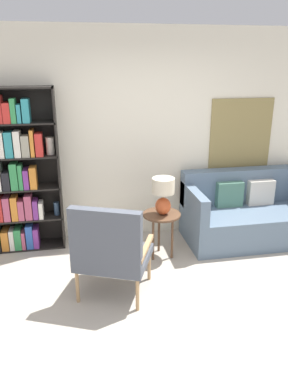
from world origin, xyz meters
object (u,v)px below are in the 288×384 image
object	(u,v)px
couch	(247,214)
bookshelf	(20,175)
armchair	(110,249)
table_lamp	(163,193)
side_table	(162,219)

from	to	relation	value
couch	bookshelf	bearing A→B (deg)	175.00
armchair	table_lamp	bearing A→B (deg)	46.09
armchair	couch	size ratio (longest dim) A/B	0.61
bookshelf	armchair	bearing A→B (deg)	-53.56
bookshelf	table_lamp	bearing A→B (deg)	-18.92
armchair	couch	xyz separation A→B (m)	(1.94, 1.04, -0.22)
couch	side_table	world-z (taller)	couch
bookshelf	couch	world-z (taller)	bookshelf
couch	armchair	bearing A→B (deg)	-151.77
armchair	couch	world-z (taller)	armchair
bookshelf	couch	bearing A→B (deg)	-5.00
table_lamp	bookshelf	bearing A→B (deg)	161.08
table_lamp	armchair	bearing A→B (deg)	-133.91
side_table	table_lamp	size ratio (longest dim) A/B	1.27
couch	table_lamp	distance (m)	1.37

